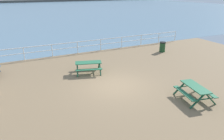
% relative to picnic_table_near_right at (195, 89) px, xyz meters
% --- Properties ---
extents(ground_plane, '(30.00, 24.00, 0.20)m').
position_rel_picnic_table_near_right_xyz_m(ground_plane, '(-3.06, 3.36, -0.68)').
color(ground_plane, '#846B4C').
extents(sea_band, '(142.00, 90.00, 0.01)m').
position_rel_picnic_table_near_right_xyz_m(sea_band, '(-3.06, 56.11, -0.58)').
color(sea_band, slate).
rests_on(sea_band, ground).
extents(distant_shoreline, '(142.00, 6.00, 1.80)m').
position_rel_picnic_table_near_right_xyz_m(distant_shoreline, '(-3.06, 99.11, -0.58)').
color(distant_shoreline, '#4C4C47').
rests_on(distant_shoreline, ground).
extents(seaward_railing, '(23.07, 0.07, 1.08)m').
position_rel_picnic_table_near_right_xyz_m(seaward_railing, '(-3.06, 11.11, 0.18)').
color(seaward_railing, white).
rests_on(seaward_railing, ground).
extents(picnic_table_near_right, '(1.81, 2.04, 0.80)m').
position_rel_picnic_table_near_right_xyz_m(picnic_table_near_right, '(0.00, 0.00, 0.00)').
color(picnic_table_near_right, '#286B47').
rests_on(picnic_table_near_right, ground).
extents(picnic_table_far_left, '(2.15, 1.94, 0.80)m').
position_rel_picnic_table_near_right_xyz_m(picnic_table_far_left, '(-3.79, 6.13, 0.00)').
color(picnic_table_far_left, '#286B47').
rests_on(picnic_table_far_left, ground).
extents(litter_bin, '(0.55, 0.55, 0.95)m').
position_rel_picnic_table_near_right_xyz_m(litter_bin, '(4.25, 8.09, -0.10)').
color(litter_bin, '#1E4723').
rests_on(litter_bin, ground).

